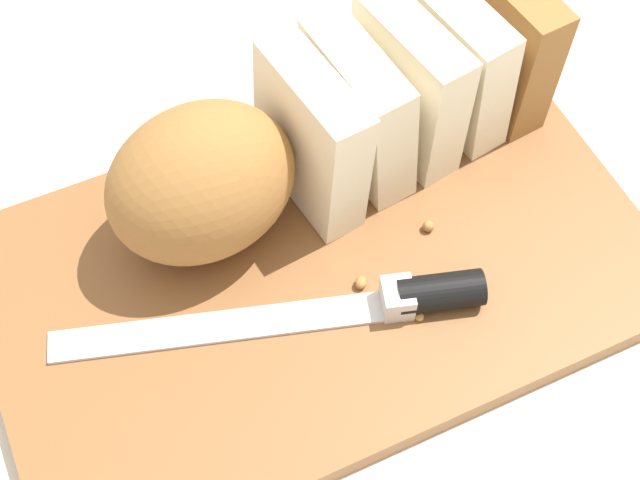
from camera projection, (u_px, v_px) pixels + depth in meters
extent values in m
plane|color=silver|center=(320.00, 277.00, 0.62)|extent=(3.00, 3.00, 0.00)
cube|color=brown|center=(320.00, 271.00, 0.61)|extent=(0.46, 0.29, 0.02)
ellipsoid|color=#996633|center=(202.00, 183.00, 0.57)|extent=(0.13, 0.11, 0.11)
cube|color=beige|center=(311.00, 137.00, 0.59)|extent=(0.05, 0.10, 0.11)
cube|color=beige|center=(359.00, 109.00, 0.61)|extent=(0.05, 0.10, 0.11)
cube|color=beige|center=(408.00, 86.00, 0.62)|extent=(0.05, 0.10, 0.11)
cube|color=beige|center=(454.00, 61.00, 0.63)|extent=(0.05, 0.10, 0.11)
cube|color=#996633|center=(501.00, 41.00, 0.64)|extent=(0.04, 0.10, 0.11)
cube|color=silver|center=(225.00, 326.00, 0.58)|extent=(0.22, 0.09, 0.00)
cylinder|color=black|center=(440.00, 292.00, 0.58)|extent=(0.06, 0.04, 0.02)
cube|color=silver|center=(397.00, 298.00, 0.58)|extent=(0.03, 0.03, 0.02)
sphere|color=#A8753D|center=(360.00, 284.00, 0.59)|extent=(0.01, 0.01, 0.01)
sphere|color=#A8753D|center=(428.00, 226.00, 0.62)|extent=(0.01, 0.01, 0.01)
sphere|color=#A8753D|center=(361.00, 281.00, 0.59)|extent=(0.01, 0.01, 0.01)
sphere|color=#A8753D|center=(420.00, 317.00, 0.58)|extent=(0.01, 0.01, 0.01)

